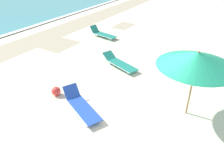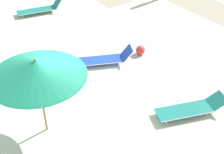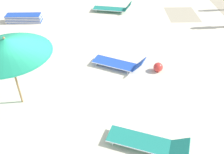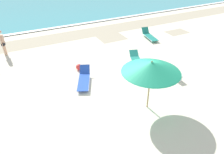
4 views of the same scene
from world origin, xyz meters
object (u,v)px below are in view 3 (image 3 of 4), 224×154
beach_ball (158,67)px  sun_lounger_under_umbrella (147,142)px  sun_lounger_near_water_left (119,63)px  beach_umbrella (6,46)px  lounger_stack (24,18)px  sun_lounger_near_water_right (113,8)px

beach_ball → sun_lounger_under_umbrella: bearing=-14.6°
sun_lounger_under_umbrella → sun_lounger_near_water_left: 3.87m
beach_ball → beach_umbrella: bearing=-71.3°
lounger_stack → beach_ball: 7.91m
sun_lounger_near_water_right → beach_ball: bearing=26.8°
beach_ball → sun_lounger_near_water_left: bearing=-99.4°
sun_lounger_under_umbrella → beach_ball: (-3.58, 0.94, -0.02)m
lounger_stack → sun_lounger_near_water_right: bearing=104.1°
lounger_stack → beach_umbrella: bearing=13.2°
beach_ball → sun_lounger_near_water_right: bearing=-164.9°
sun_lounger_under_umbrella → beach_ball: sun_lounger_under_umbrella is taller
lounger_stack → sun_lounger_under_umbrella: 9.89m
sun_lounger_near_water_right → beach_umbrella: bearing=-11.8°
sun_lounger_near_water_right → lounger_stack: bearing=-64.0°
beach_umbrella → sun_lounger_under_umbrella: size_ratio=1.13×
beach_umbrella → lounger_stack: bearing=-166.6°
sun_lounger_under_umbrella → sun_lounger_near_water_right: 9.50m
beach_umbrella → sun_lounger_under_umbrella: 4.80m
sun_lounger_near_water_right → sun_lounger_under_umbrella: bearing=15.7°
lounger_stack → sun_lounger_under_umbrella: (8.26, 5.44, -0.00)m
beach_umbrella → sun_lounger_near_water_left: beach_umbrella is taller
sun_lounger_near_water_left → beach_ball: (0.25, 1.50, -0.04)m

